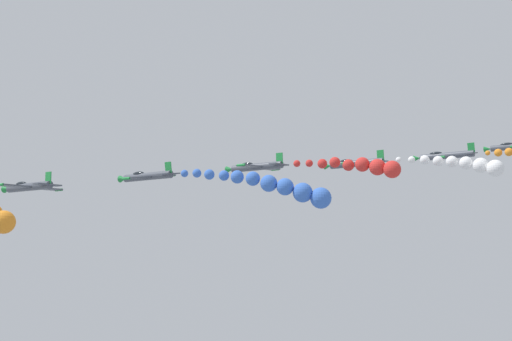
% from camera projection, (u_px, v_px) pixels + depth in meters
% --- Properties ---
extents(airplane_left_inner, '(9.56, 10.35, 2.32)m').
position_uv_depth(airplane_left_inner, '(28.00, 187.00, 83.84)').
color(airplane_left_inner, '#474C56').
extents(airplane_right_inner, '(9.51, 10.35, 2.75)m').
position_uv_depth(airplane_right_inner, '(147.00, 176.00, 88.44)').
color(airplane_right_inner, '#474C56').
extents(smoke_trail_right_inner, '(7.37, 20.10, 5.80)m').
position_uv_depth(smoke_trail_right_inner, '(281.00, 188.00, 79.28)').
color(smoke_trail_right_inner, blue).
extents(airplane_left_outer, '(9.57, 10.35, 2.34)m').
position_uv_depth(airplane_left_outer, '(256.00, 167.00, 93.00)').
color(airplane_left_outer, '#474C56').
extents(smoke_trail_left_outer, '(2.61, 15.95, 3.57)m').
position_uv_depth(smoke_trail_left_outer, '(365.00, 166.00, 83.23)').
color(smoke_trail_left_outer, red).
extents(airplane_right_outer, '(9.55, 10.35, 2.48)m').
position_uv_depth(airplane_right_outer, '(356.00, 163.00, 97.27)').
color(airplane_right_outer, '#474C56').
extents(smoke_trail_right_outer, '(3.09, 15.88, 4.17)m').
position_uv_depth(smoke_trail_right_outer, '(468.00, 164.00, 86.33)').
color(smoke_trail_right_outer, white).
extents(airplane_trailing, '(9.49, 10.35, 2.80)m').
position_uv_depth(airplane_trailing, '(446.00, 156.00, 102.57)').
color(airplane_trailing, '#474C56').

